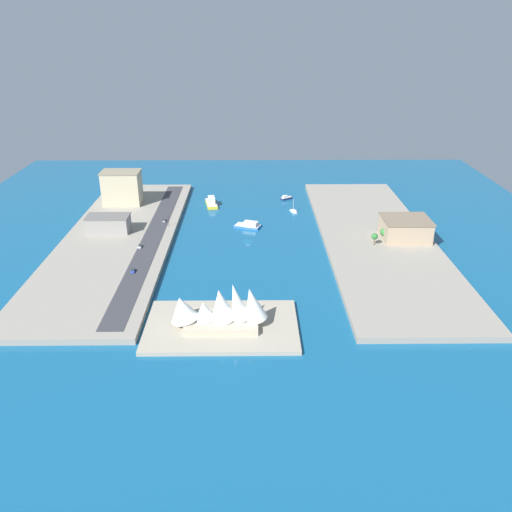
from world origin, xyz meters
The scene contains 18 objects.
ground_plane centered at (0.00, 0.00, 0.00)m, with size 440.00×440.00×0.00m, color #145684.
quay_west centered at (-84.02, 0.00, 1.60)m, with size 70.00×240.00×3.19m, color gray.
quay_east centered at (84.02, 0.00, 1.60)m, with size 70.00×240.00×3.19m, color gray.
peninsula_point centered at (11.59, 105.90, 1.00)m, with size 70.86×45.56×2.00m, color #A89E89.
road_strip centered at (61.69, 0.00, 3.27)m, with size 12.47×228.00×0.15m, color #38383D.
catamaran_blue centered at (-0.59, -25.36, 1.64)m, with size 19.58×14.15×4.22m.
sailboat_small_white centered at (-34.18, -56.66, 0.92)m, with size 5.25×9.32×10.21m.
ferry_yellow_fast centered at (28.66, -73.93, 2.38)m, with size 11.39×24.75×7.19m.
patrol_launch_navy centered at (-30.59, -88.42, 1.16)m, with size 10.30×8.60×3.33m.
office_block_beige centered at (95.62, -68.91, 15.93)m, with size 28.96×18.63×25.41m.
carpark_squat_concrete centered at (92.09, -10.02, 8.82)m, with size 27.98×14.82×11.20m.
apartment_midrise_tan centered at (-100.99, 3.75, 10.00)m, with size 30.02×26.11×13.55m.
van_white centered at (66.58, 17.29, 4.11)m, with size 2.00×4.65×1.58m.
sedan_silver centered at (58.46, -28.79, 4.08)m, with size 2.01×5.20×1.47m.
hatchback_blue centered at (63.65, 52.07, 4.08)m, with size 1.97×4.87×1.51m.
traffic_light_waterfront centered at (54.19, -20.15, 7.54)m, with size 0.36×0.36×6.50m.
opera_landmark centered at (12.04, 105.90, 10.26)m, with size 46.90×21.03×21.73m.
park_tree_cluster centered at (-84.96, 7.81, 8.35)m, with size 13.09×14.17×7.85m.
Camera 1 is at (-2.46, 316.13, 130.80)m, focal length 36.82 mm.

